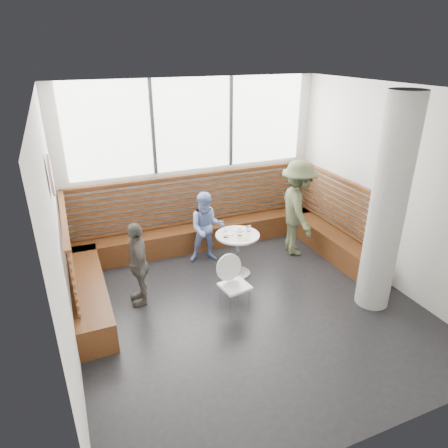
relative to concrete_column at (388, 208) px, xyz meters
name	(u,v)px	position (x,y,z in m)	size (l,w,h in m)	color
room	(252,211)	(-1.85, 0.60, 0.00)	(5.00, 5.00, 3.20)	silver
booth	(208,237)	(-1.85, 2.37, -1.19)	(5.00, 2.50, 1.44)	#4B2812
concrete_column	(388,208)	(0.00, 0.00, 0.00)	(0.50, 0.50, 3.20)	gray
wall_art	(51,175)	(-4.31, 1.00, 0.70)	(0.50, 0.50, 0.03)	white
cafe_table	(237,246)	(-1.61, 1.59, -1.05)	(0.75, 0.75, 0.77)	silver
cafe_chair	(233,279)	(-2.08, 0.69, -1.08)	(0.42, 0.41, 0.88)	white
adult_man	(297,208)	(-0.23, 1.91, -0.69)	(1.18, 0.68, 1.83)	#4B5236
child_back	(207,228)	(-1.92, 2.26, -0.93)	(0.65, 0.51, 1.33)	#7E9ADB
child_left	(138,264)	(-3.34, 1.42, -0.93)	(0.79, 0.33, 1.34)	#5E5B55
plate_near	(229,233)	(-1.74, 1.67, -0.82)	(0.18, 0.18, 0.01)	white
plate_far	(239,229)	(-1.50, 1.76, -0.82)	(0.22, 0.22, 0.02)	white
glass_left	(226,234)	(-1.83, 1.57, -0.77)	(0.07, 0.07, 0.11)	white
glass_mid	(240,232)	(-1.59, 1.54, -0.77)	(0.08, 0.08, 0.12)	white
glass_right	(249,228)	(-1.37, 1.64, -0.78)	(0.07, 0.07, 0.10)	white
menu_card	(243,239)	(-1.59, 1.39, -0.83)	(0.19, 0.13, 0.00)	#A5C64C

